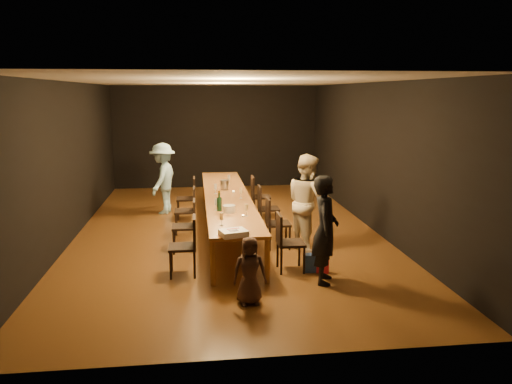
{
  "coord_description": "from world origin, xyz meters",
  "views": [
    {
      "loc": [
        -0.62,
        -9.85,
        2.79
      ],
      "look_at": [
        0.47,
        -0.96,
        1.0
      ],
      "focal_mm": 35.0,
      "sensor_mm": 36.0,
      "label": 1
    }
  ],
  "objects": [
    {
      "name": "wineglass_5",
      "position": [
        0.13,
        1.29,
        0.85
      ],
      "size": [
        0.06,
        0.06,
        0.21
      ],
      "primitive_type": null,
      "color": "silver",
      "rests_on": "table"
    },
    {
      "name": "wineglass_0",
      "position": [
        -0.24,
        -2.31,
        0.85
      ],
      "size": [
        0.06,
        0.06,
        0.21
      ],
      "primitive_type": null,
      "color": "beige",
      "rests_on": "table"
    },
    {
      "name": "table",
      "position": [
        0.0,
        0.0,
        0.7
      ],
      "size": [
        0.9,
        6.0,
        0.75
      ],
      "color": "brown",
      "rests_on": "ground"
    },
    {
      "name": "gift_bag_red",
      "position": [
        1.33,
        -2.57,
        0.11
      ],
      "size": [
        0.21,
        0.16,
        0.23
      ],
      "primitive_type": "cube",
      "rotation": [
        0.0,
        0.0,
        -0.31
      ],
      "color": "#DD2148",
      "rests_on": "ground"
    },
    {
      "name": "chair_left_3",
      "position": [
        -0.85,
        1.2,
        0.47
      ],
      "size": [
        0.42,
        0.42,
        0.93
      ],
      "primitive_type": null,
      "rotation": [
        0.0,
        0.0,
        1.57
      ],
      "color": "black",
      "rests_on": "ground"
    },
    {
      "name": "woman_tan",
      "position": [
        1.35,
        -1.33,
        0.87
      ],
      "size": [
        0.88,
        1.0,
        1.73
      ],
      "primitive_type": "imported",
      "rotation": [
        0.0,
        0.0,
        1.88
      ],
      "color": "beige",
      "rests_on": "ground"
    },
    {
      "name": "woman_birthday",
      "position": [
        1.26,
        -2.94,
        0.81
      ],
      "size": [
        0.53,
        0.67,
        1.62
      ],
      "primitive_type": "imported",
      "rotation": [
        0.0,
        0.0,
        1.31
      ],
      "color": "black",
      "rests_on": "ground"
    },
    {
      "name": "plate_stack",
      "position": [
        -0.06,
        -1.45,
        0.81
      ],
      "size": [
        0.23,
        0.23,
        0.12
      ],
      "primitive_type": "cylinder",
      "rotation": [
        0.0,
        0.0,
        -0.05
      ],
      "color": "silver",
      "rests_on": "table"
    },
    {
      "name": "chair_right_0",
      "position": [
        0.85,
        -2.4,
        0.47
      ],
      "size": [
        0.42,
        0.42,
        0.93
      ],
      "primitive_type": null,
      "rotation": [
        0.0,
        0.0,
        -1.57
      ],
      "color": "black",
      "rests_on": "ground"
    },
    {
      "name": "wineglass_1",
      "position": [
        0.21,
        -1.75,
        0.85
      ],
      "size": [
        0.06,
        0.06,
        0.21
      ],
      "primitive_type": null,
      "color": "beige",
      "rests_on": "table"
    },
    {
      "name": "chair_left_2",
      "position": [
        -0.85,
        0.0,
        0.47
      ],
      "size": [
        0.42,
        0.42,
        0.93
      ],
      "primitive_type": null,
      "rotation": [
        0.0,
        0.0,
        1.57
      ],
      "color": "black",
      "rests_on": "ground"
    },
    {
      "name": "tealight_mid",
      "position": [
        0.15,
        0.29,
        0.77
      ],
      "size": [
        0.05,
        0.05,
        0.03
      ],
      "primitive_type": "cylinder",
      "color": "#B2B7B2",
      "rests_on": "table"
    },
    {
      "name": "gift_bag_blue",
      "position": [
        1.18,
        -2.5,
        0.14
      ],
      "size": [
        0.24,
        0.17,
        0.28
      ],
      "primitive_type": "cube",
      "rotation": [
        0.0,
        0.0,
        -0.11
      ],
      "color": "#24479F",
      "rests_on": "ground"
    },
    {
      "name": "tealight_far",
      "position": [
        0.15,
        1.74,
        0.77
      ],
      "size": [
        0.05,
        0.05,
        0.03
      ],
      "primitive_type": "cylinder",
      "color": "#B2B7B2",
      "rests_on": "table"
    },
    {
      "name": "wineglass_4",
      "position": [
        -0.22,
        0.2,
        0.85
      ],
      "size": [
        0.06,
        0.06,
        0.21
      ],
      "primitive_type": null,
      "color": "silver",
      "rests_on": "table"
    },
    {
      "name": "chair_left_0",
      "position": [
        -0.85,
        -2.4,
        0.47
      ],
      "size": [
        0.42,
        0.42,
        0.93
      ],
      "primitive_type": null,
      "rotation": [
        0.0,
        0.0,
        1.57
      ],
      "color": "black",
      "rests_on": "ground"
    },
    {
      "name": "ground",
      "position": [
        0.0,
        0.0,
        0.0
      ],
      "size": [
        10.0,
        10.0,
        0.0
      ],
      "primitive_type": "plane",
      "color": "#452B11",
      "rests_on": "ground"
    },
    {
      "name": "room_shell",
      "position": [
        0.0,
        0.0,
        2.08
      ],
      "size": [
        6.04,
        10.04,
        3.02
      ],
      "color": "black",
      "rests_on": "ground"
    },
    {
      "name": "tealight_near",
      "position": [
        0.15,
        -1.81,
        0.77
      ],
      "size": [
        0.05,
        0.05,
        0.03
      ],
      "primitive_type": "cylinder",
      "color": "#B2B7B2",
      "rests_on": "table"
    },
    {
      "name": "child",
      "position": [
        0.06,
        -3.59,
        0.46
      ],
      "size": [
        0.47,
        0.32,
        0.92
      ],
      "primitive_type": "imported",
      "rotation": [
        0.0,
        0.0,
        0.05
      ],
      "color": "#422C25",
      "rests_on": "ground"
    },
    {
      "name": "wineglass_3",
      "position": [
        0.25,
        -0.3,
        0.85
      ],
      "size": [
        0.06,
        0.06,
        0.21
      ],
      "primitive_type": null,
      "color": "beige",
      "rests_on": "table"
    },
    {
      "name": "chair_right_3",
      "position": [
        0.85,
        1.2,
        0.47
      ],
      "size": [
        0.42,
        0.42,
        0.93
      ],
      "primitive_type": null,
      "rotation": [
        0.0,
        0.0,
        -1.57
      ],
      "color": "black",
      "rests_on": "ground"
    },
    {
      "name": "ice_bucket",
      "position": [
        -0.01,
        0.66,
        0.85
      ],
      "size": [
        0.19,
        0.19,
        0.2
      ],
      "primitive_type": "cylinder",
      "rotation": [
        0.0,
        0.0,
        0.06
      ],
      "color": "#A6A5AA",
      "rests_on": "table"
    },
    {
      "name": "man_blue",
      "position": [
        -1.38,
        1.77,
        0.83
      ],
      "size": [
        0.89,
        1.2,
        1.65
      ],
      "primitive_type": "imported",
      "rotation": [
        0.0,
        0.0,
        -1.86
      ],
      "color": "#9DD1F2",
      "rests_on": "ground"
    },
    {
      "name": "chair_right_2",
      "position": [
        0.85,
        0.0,
        0.47
      ],
      "size": [
        0.42,
        0.42,
        0.93
      ],
      "primitive_type": null,
      "rotation": [
        0.0,
        0.0,
        -1.57
      ],
      "color": "black",
      "rests_on": "ground"
    },
    {
      "name": "chair_left_1",
      "position": [
        -0.85,
        -1.2,
        0.47
      ],
      "size": [
        0.42,
        0.42,
        0.93
      ],
      "primitive_type": null,
      "rotation": [
        0.0,
        0.0,
        1.57
      ],
      "color": "black",
      "rests_on": "ground"
    },
    {
      "name": "chair_right_1",
      "position": [
        0.85,
        -1.2,
        0.47
      ],
      "size": [
        0.42,
        0.42,
        0.93
      ],
      "primitive_type": null,
      "rotation": [
        0.0,
        0.0,
        -1.57
      ],
      "color": "black",
      "rests_on": "ground"
    },
    {
      "name": "wineglass_2",
      "position": [
        -0.27,
        -1.27,
        0.85
      ],
      "size": [
        0.06,
        0.06,
        0.21
      ],
      "primitive_type": null,
      "color": "silver",
      "rests_on": "table"
    },
    {
      "name": "birthday_cake",
      "position": [
        -0.1,
        -2.9,
        0.79
      ],
      "size": [
        0.45,
        0.4,
        0.09
      ],
      "rotation": [
        0.0,
        0.0,
        0.28
      ],
      "color": "white",
      "rests_on": "table"
    },
    {
      "name": "champagne_bottle",
      "position": [
        -0.22,
        -1.32,
        0.93
      ],
      "size": [
        0.11,
        0.11,
        0.37
      ],
      "primitive_type": null,
      "rotation": [
        0.0,
        0.0,
        0.29
      ],
      "color": "black",
      "rests_on": "table"
    }
  ]
}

